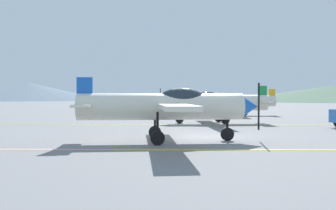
% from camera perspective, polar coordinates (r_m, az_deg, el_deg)
% --- Properties ---
extents(ground_plane, '(400.00, 400.00, 0.00)m').
position_cam_1_polar(ground_plane, '(15.21, 5.03, -5.39)').
color(ground_plane, slate).
extents(apron_line_near, '(80.00, 0.16, 0.01)m').
position_cam_1_polar(apron_line_near, '(11.80, 6.29, -7.33)').
color(apron_line_near, yellow).
rests_on(apron_line_near, ground_plane).
extents(apron_line_far, '(80.00, 0.16, 0.01)m').
position_cam_1_polar(apron_line_far, '(22.36, 3.65, -3.23)').
color(apron_line_far, yellow).
rests_on(apron_line_far, ground_plane).
extents(airplane_near, '(7.42, 8.52, 2.55)m').
position_cam_1_polar(airplane_near, '(13.82, 0.01, -0.10)').
color(airplane_near, silver).
rests_on(airplane_near, ground_plane).
extents(airplane_mid, '(7.40, 8.52, 2.55)m').
position_cam_1_polar(airplane_mid, '(23.71, 7.71, 0.48)').
color(airplane_mid, silver).
rests_on(airplane_mid, ground_plane).
extents(airplane_far, '(7.37, 8.50, 2.55)m').
position_cam_1_polar(airplane_far, '(34.47, 11.41, 0.72)').
color(airplane_far, silver).
rests_on(airplane_far, ground_plane).
extents(hill_left, '(78.95, 78.95, 8.92)m').
position_cam_1_polar(hill_left, '(188.88, -21.86, 2.04)').
color(hill_left, slate).
rests_on(hill_left, ground_plane).
extents(hill_centerleft, '(87.63, 87.63, 6.27)m').
position_cam_1_polar(hill_centerleft, '(154.44, 25.18, 1.70)').
color(hill_centerleft, '#4C6651').
rests_on(hill_centerleft, ground_plane).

